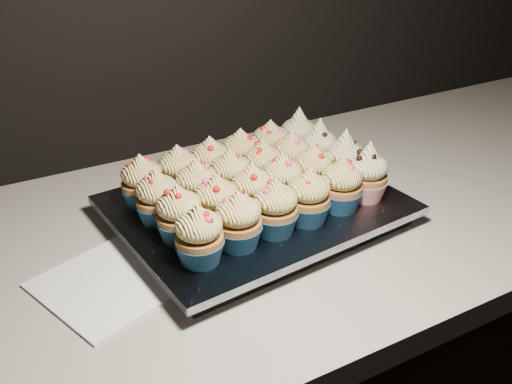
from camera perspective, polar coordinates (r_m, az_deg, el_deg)
worktop at (r=0.85m, az=-8.83°, el=-6.08°), size 2.44×0.64×0.04m
napkin at (r=0.78m, az=-14.24°, el=-8.76°), size 0.21×0.21×0.00m
baking_tray at (r=0.88m, az=-0.00°, el=-2.23°), size 0.41×0.32×0.02m
foil_lining at (r=0.87m, az=-0.00°, el=-1.27°), size 0.44×0.36×0.01m
cupcake_0 at (r=0.72m, az=-5.71°, el=-4.43°), size 0.06×0.06×0.08m
cupcake_1 at (r=0.74m, az=-1.78°, el=-2.98°), size 0.06×0.06×0.08m
cupcake_2 at (r=0.77m, az=1.95°, el=-1.69°), size 0.06×0.06×0.08m
cupcake_3 at (r=0.80m, az=5.26°, el=-0.57°), size 0.06×0.06×0.08m
cupcake_4 at (r=0.84m, az=8.51°, el=0.60°), size 0.06×0.06×0.08m
cupcake_5 at (r=0.87m, az=11.07°, el=1.74°), size 0.06×0.06×0.10m
cupcake_6 at (r=0.76m, az=-7.68°, el=-2.30°), size 0.06×0.06×0.08m
cupcake_7 at (r=0.79m, az=-3.95°, el=-1.15°), size 0.06×0.06×0.08m
cupcake_8 at (r=0.81m, az=-0.40°, el=-0.01°), size 0.06×0.06×0.08m
cupcake_9 at (r=0.84m, az=2.61°, el=1.10°), size 0.06×0.06×0.08m
cupcake_10 at (r=0.88m, az=5.65°, el=2.07°), size 0.06×0.06×0.08m
cupcake_11 at (r=0.91m, az=8.78°, el=3.10°), size 0.06×0.06×0.10m
cupcake_12 at (r=0.81m, az=-9.80°, el=-0.66°), size 0.06×0.06×0.08m
cupcake_13 at (r=0.83m, az=-5.97°, el=0.45°), size 0.06×0.06×0.08m
cupcake_14 at (r=0.86m, az=-2.58°, el=1.55°), size 0.06×0.06×0.08m
cupcake_15 at (r=0.88m, az=0.67°, el=2.50°), size 0.06×0.06×0.08m
cupcake_16 at (r=0.92m, az=3.52°, el=3.43°), size 0.06×0.06×0.08m
cupcake_17 at (r=0.95m, az=6.28°, el=4.29°), size 0.06×0.06×0.10m
cupcake_18 at (r=0.85m, az=-11.32°, el=0.92°), size 0.06×0.06×0.08m
cupcake_19 at (r=0.88m, az=-7.75°, el=1.94°), size 0.06×0.06×0.08m
cupcake_20 at (r=0.90m, az=-4.57°, el=2.87°), size 0.06×0.06×0.08m
cupcake_21 at (r=0.93m, az=-1.54°, el=3.74°), size 0.06×0.06×0.08m
cupcake_22 at (r=0.96m, az=1.44°, el=4.65°), size 0.06×0.06×0.08m
cupcake_23 at (r=0.99m, az=4.25°, el=5.54°), size 0.06×0.06×0.10m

